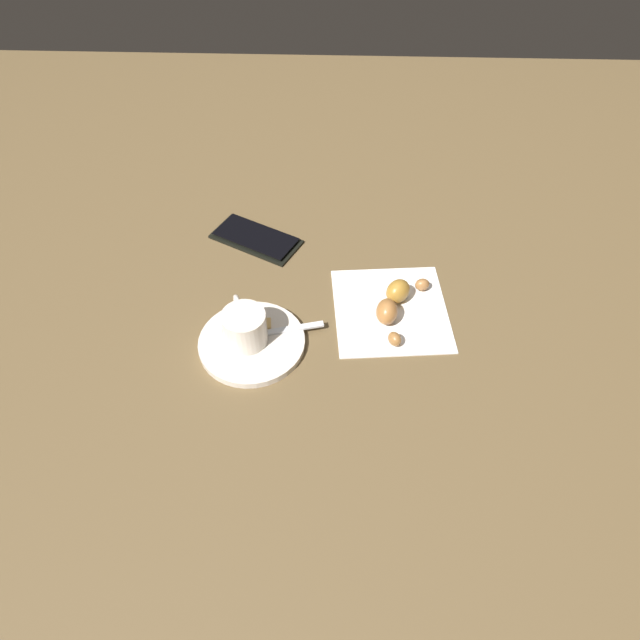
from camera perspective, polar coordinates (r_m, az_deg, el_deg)
ground_plane at (r=0.81m, az=0.95°, el=-1.64°), size 1.80×1.80×0.00m
saucer at (r=0.81m, az=-7.10°, el=-2.24°), size 0.15×0.15×0.01m
espresso_cup at (r=0.79m, az=-7.85°, el=-0.63°), size 0.06×0.08×0.05m
teaspoon at (r=0.80m, az=-6.34°, el=-1.33°), size 0.14×0.05×0.01m
sugar_packet at (r=0.82m, az=-7.60°, el=-0.49°), size 0.07×0.03×0.01m
napkin at (r=0.85m, az=6.72°, el=1.06°), size 0.18×0.19×0.00m
croissant at (r=0.83m, az=7.13°, el=1.74°), size 0.09×0.13×0.04m
cell_phone at (r=0.96m, az=-6.66°, el=8.09°), size 0.16×0.13×0.01m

